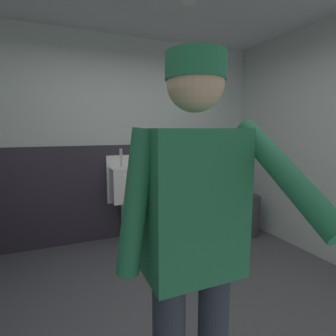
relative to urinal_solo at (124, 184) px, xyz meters
The scene contains 7 objects.
ground_plane 1.86m from the urinal_solo, 90.52° to the right, with size 4.61×4.28×0.04m, color #4C4C51.
wall_back 0.61m from the urinal_solo, 93.97° to the left, with size 4.61×0.12×2.70m, color silver.
wainscot_band_back 0.20m from the urinal_solo, 96.02° to the left, with size 4.01×0.03×1.29m, color #2D2833.
downlight_far 2.21m from the urinal_solo, 68.02° to the right, with size 0.14×0.14×0.03m, color white.
urinal_solo is the anchor object (origin of this frame).
person 2.52m from the urinal_solo, 96.69° to the right, with size 0.62×0.60×1.78m.
trash_bin 1.82m from the urinal_solo, 16.27° to the right, with size 0.30×0.30×0.56m, color #38383D.
Camera 1 is at (-0.79, -1.74, 1.49)m, focal length 28.47 mm.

